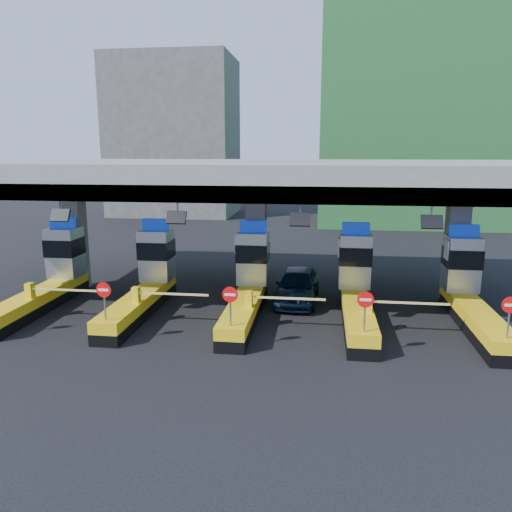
# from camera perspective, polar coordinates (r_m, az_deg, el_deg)

# --- Properties ---
(ground) EXTENTS (120.00, 120.00, 0.00)m
(ground) POSITION_cam_1_polar(r_m,az_deg,el_deg) (23.86, -0.91, -6.48)
(ground) COLOR black
(ground) RESTS_ON ground
(toll_canopy) EXTENTS (28.00, 12.09, 7.00)m
(toll_canopy) POSITION_cam_1_polar(r_m,az_deg,el_deg) (25.50, -0.00, 8.80)
(toll_canopy) COLOR slate
(toll_canopy) RESTS_ON ground
(toll_lane_far_left) EXTENTS (4.43, 8.00, 4.16)m
(toll_lane_far_left) POSITION_cam_1_polar(r_m,az_deg,el_deg) (26.99, -22.34, -2.12)
(toll_lane_far_left) COLOR black
(toll_lane_far_left) RESTS_ON ground
(toll_lane_left) EXTENTS (4.43, 8.00, 4.16)m
(toll_lane_left) POSITION_cam_1_polar(r_m,az_deg,el_deg) (24.91, -12.28, -2.60)
(toll_lane_left) COLOR black
(toll_lane_left) RESTS_ON ground
(toll_lane_center) EXTENTS (4.43, 8.00, 4.16)m
(toll_lane_center) POSITION_cam_1_polar(r_m,az_deg,el_deg) (23.71, -0.81, -3.06)
(toll_lane_center) COLOR black
(toll_lane_center) RESTS_ON ground
(toll_lane_right) EXTENTS (4.43, 8.00, 4.16)m
(toll_lane_right) POSITION_cam_1_polar(r_m,az_deg,el_deg) (23.54, 11.34, -3.42)
(toll_lane_right) COLOR black
(toll_lane_right) RESTS_ON ground
(toll_lane_far_right) EXTENTS (4.43, 8.00, 4.16)m
(toll_lane_far_right) POSITION_cam_1_polar(r_m,az_deg,el_deg) (24.42, 23.14, -3.61)
(toll_lane_far_right) COLOR black
(toll_lane_far_right) RESTS_ON ground
(bg_building_scaffold) EXTENTS (18.00, 12.00, 28.00)m
(bg_building_scaffold) POSITION_cam_1_polar(r_m,az_deg,el_deg) (55.44, 17.32, 18.19)
(bg_building_scaffold) COLOR #1E5926
(bg_building_scaffold) RESTS_ON ground
(bg_building_concrete) EXTENTS (14.00, 10.00, 18.00)m
(bg_building_concrete) POSITION_cam_1_polar(r_m,az_deg,el_deg) (60.90, -9.30, 13.24)
(bg_building_concrete) COLOR #4C4C49
(bg_building_concrete) RESTS_ON ground
(van) EXTENTS (2.28, 5.12, 1.71)m
(van) POSITION_cam_1_polar(r_m,az_deg,el_deg) (25.40, 4.74, -3.34)
(van) COLOR black
(van) RESTS_ON ground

